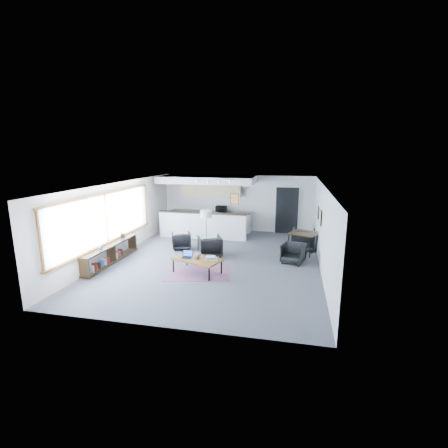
% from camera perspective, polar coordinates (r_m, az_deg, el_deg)
% --- Properties ---
extents(room, '(7.02, 9.02, 2.62)m').
position_cam_1_polar(room, '(10.89, -1.75, 0.14)').
color(room, '#49494B').
rests_on(room, ground).
extents(window, '(0.10, 5.95, 1.66)m').
position_cam_1_polar(window, '(11.40, -20.05, 0.74)').
color(window, '#8CBFFF').
rests_on(window, room).
extents(console, '(0.35, 3.00, 0.80)m').
position_cam_1_polar(console, '(11.47, -19.32, -4.98)').
color(console, black).
rests_on(console, floor).
extents(kitchenette, '(4.20, 1.96, 2.60)m').
position_cam_1_polar(kitchenette, '(14.70, -2.81, 3.68)').
color(kitchenette, white).
rests_on(kitchenette, floor).
extents(doorway, '(1.10, 0.12, 2.15)m').
position_cam_1_polar(doorway, '(14.97, 10.99, 2.45)').
color(doorway, black).
rests_on(doorway, room).
extents(track_light, '(1.60, 0.07, 0.15)m').
position_cam_1_polar(track_light, '(12.96, -1.98, 7.62)').
color(track_light, silver).
rests_on(track_light, room).
extents(wall_art_lower, '(0.03, 0.38, 0.48)m').
position_cam_1_polar(wall_art_lower, '(10.96, 16.66, 1.03)').
color(wall_art_lower, black).
rests_on(wall_art_lower, room).
extents(wall_art_upper, '(0.03, 0.34, 0.44)m').
position_cam_1_polar(wall_art_upper, '(12.24, 16.22, 1.98)').
color(wall_art_upper, black).
rests_on(wall_art_upper, room).
extents(kilim_rug, '(2.21, 1.75, 0.01)m').
position_cam_1_polar(kilim_rug, '(10.10, -4.70, -8.57)').
color(kilim_rug, '#65374E').
rests_on(kilim_rug, floor).
extents(coffee_table, '(1.62, 1.21, 0.47)m').
position_cam_1_polar(coffee_table, '(9.96, -4.75, -6.26)').
color(coffee_table, brown).
rests_on(coffee_table, floor).
extents(laptop, '(0.29, 0.24, 0.21)m').
position_cam_1_polar(laptop, '(10.06, -6.46, -5.51)').
color(laptop, black).
rests_on(laptop, coffee_table).
extents(ceramic_pot, '(0.22, 0.22, 0.22)m').
position_cam_1_polar(ceramic_pot, '(9.93, -4.65, -5.42)').
color(ceramic_pot, gray).
rests_on(ceramic_pot, coffee_table).
extents(book_stack, '(0.39, 0.34, 0.10)m').
position_cam_1_polar(book_stack, '(9.82, -2.33, -5.98)').
color(book_stack, silver).
rests_on(book_stack, coffee_table).
extents(coaster, '(0.12, 0.12, 0.01)m').
position_cam_1_polar(coaster, '(9.69, -4.64, -6.55)').
color(coaster, '#E5590C').
rests_on(coaster, coffee_table).
extents(armchair_left, '(0.89, 0.87, 0.70)m').
position_cam_1_polar(armchair_left, '(12.52, -7.54, -2.78)').
color(armchair_left, black).
rests_on(armchair_left, floor).
extents(armchair_right, '(1.02, 0.99, 0.81)m').
position_cam_1_polar(armchair_right, '(11.54, -2.51, -3.74)').
color(armchair_right, black).
rests_on(armchair_right, floor).
extents(floor_lamp, '(0.55, 0.55, 1.50)m').
position_cam_1_polar(floor_lamp, '(12.25, -3.16, 1.54)').
color(floor_lamp, black).
rests_on(floor_lamp, floor).
extents(dining_table, '(1.19, 1.19, 0.77)m').
position_cam_1_polar(dining_table, '(12.15, 13.86, -1.80)').
color(dining_table, black).
rests_on(dining_table, floor).
extents(dining_chair_near, '(0.74, 0.71, 0.62)m').
position_cam_1_polar(dining_chair_near, '(11.10, 12.07, -5.18)').
color(dining_chair_near, black).
rests_on(dining_chair_near, floor).
extents(dining_chair_far, '(0.76, 0.72, 0.74)m').
position_cam_1_polar(dining_chair_far, '(12.67, 13.73, -2.78)').
color(dining_chair_far, black).
rests_on(dining_chair_far, floor).
extents(microwave, '(0.49, 0.28, 0.33)m').
position_cam_1_polar(microwave, '(15.05, -0.50, 2.82)').
color(microwave, black).
rests_on(microwave, kitchenette).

